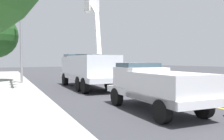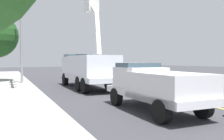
{
  "view_description": "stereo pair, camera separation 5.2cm",
  "coord_description": "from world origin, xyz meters",
  "px_view_note": "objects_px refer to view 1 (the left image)",
  "views": [
    {
      "loc": [
        -15.45,
        11.38,
        2.2
      ],
      "look_at": [
        0.64,
        1.12,
        1.4
      ],
      "focal_mm": 38.79,
      "sensor_mm": 36.0,
      "label": 1
    },
    {
      "loc": [
        -15.48,
        11.34,
        2.2
      ],
      "look_at": [
        0.64,
        1.12,
        1.4
      ],
      "focal_mm": 38.79,
      "sensor_mm": 36.0,
      "label": 2
    }
  ],
  "objects_px": {
    "passing_minivan": "(112,70)",
    "traffic_signal_mast": "(23,11)",
    "utility_bucket_truck": "(87,67)",
    "traffic_cone_mid_front": "(137,88)",
    "service_pickup_truck": "(155,85)",
    "traffic_cone_mid_rear": "(95,79)"
  },
  "relations": [
    {
      "from": "traffic_cone_mid_front",
      "to": "traffic_signal_mast",
      "type": "bearing_deg",
      "value": 31.01
    },
    {
      "from": "passing_minivan",
      "to": "traffic_signal_mast",
      "type": "distance_m",
      "value": 12.27
    },
    {
      "from": "service_pickup_truck",
      "to": "passing_minivan",
      "type": "xyz_separation_m",
      "value": [
        16.15,
        -8.1,
        -0.15
      ]
    },
    {
      "from": "utility_bucket_truck",
      "to": "service_pickup_truck",
      "type": "xyz_separation_m",
      "value": [
        -9.25,
        1.4,
        -0.5
      ]
    },
    {
      "from": "service_pickup_truck",
      "to": "passing_minivan",
      "type": "distance_m",
      "value": 18.07
    },
    {
      "from": "traffic_cone_mid_rear",
      "to": "traffic_signal_mast",
      "type": "bearing_deg",
      "value": 85.67
    },
    {
      "from": "utility_bucket_truck",
      "to": "traffic_signal_mast",
      "type": "xyz_separation_m",
      "value": [
        3.81,
        3.95,
        4.61
      ]
    },
    {
      "from": "utility_bucket_truck",
      "to": "traffic_signal_mast",
      "type": "distance_m",
      "value": 7.16
    },
    {
      "from": "passing_minivan",
      "to": "traffic_cone_mid_front",
      "type": "xyz_separation_m",
      "value": [
        -11.62,
        5.52,
        -0.6
      ]
    },
    {
      "from": "traffic_cone_mid_rear",
      "to": "traffic_signal_mast",
      "type": "height_order",
      "value": "traffic_signal_mast"
    },
    {
      "from": "utility_bucket_truck",
      "to": "service_pickup_truck",
      "type": "distance_m",
      "value": 9.37
    },
    {
      "from": "traffic_cone_mid_rear",
      "to": "traffic_signal_mast",
      "type": "xyz_separation_m",
      "value": [
        0.49,
        6.41,
        5.87
      ]
    },
    {
      "from": "service_pickup_truck",
      "to": "traffic_cone_mid_front",
      "type": "relative_size",
      "value": 7.73
    },
    {
      "from": "passing_minivan",
      "to": "traffic_signal_mast",
      "type": "height_order",
      "value": "traffic_signal_mast"
    },
    {
      "from": "service_pickup_truck",
      "to": "traffic_cone_mid_front",
      "type": "height_order",
      "value": "service_pickup_truck"
    },
    {
      "from": "service_pickup_truck",
      "to": "traffic_cone_mid_rear",
      "type": "xyz_separation_m",
      "value": [
        12.57,
        -3.86,
        -0.77
      ]
    },
    {
      "from": "utility_bucket_truck",
      "to": "traffic_cone_mid_front",
      "type": "distance_m",
      "value": 5.02
    },
    {
      "from": "traffic_cone_mid_front",
      "to": "traffic_cone_mid_rear",
      "type": "bearing_deg",
      "value": -9.09
    },
    {
      "from": "utility_bucket_truck",
      "to": "service_pickup_truck",
      "type": "bearing_deg",
      "value": 171.37
    },
    {
      "from": "passing_minivan",
      "to": "traffic_cone_mid_rear",
      "type": "xyz_separation_m",
      "value": [
        -3.58,
        4.24,
        -0.63
      ]
    },
    {
      "from": "service_pickup_truck",
      "to": "traffic_cone_mid_front",
      "type": "xyz_separation_m",
      "value": [
        4.53,
        -2.58,
        -0.75
      ]
    },
    {
      "from": "passing_minivan",
      "to": "traffic_cone_mid_rear",
      "type": "bearing_deg",
      "value": 130.2
    }
  ]
}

